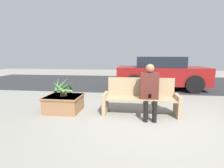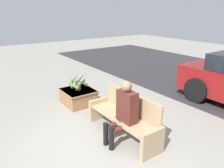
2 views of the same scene
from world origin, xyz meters
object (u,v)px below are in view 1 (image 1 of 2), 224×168
(person_seated, at_px, (149,89))
(parked_car, at_px, (160,73))
(bench, at_px, (141,98))
(potted_plant, at_px, (63,87))
(planter_box, at_px, (64,103))

(person_seated, distance_m, parked_car, 3.93)
(bench, height_order, person_seated, person_seated)
(potted_plant, relative_size, parked_car, 0.16)
(planter_box, bearing_deg, person_seated, -2.96)
(bench, bearing_deg, parked_car, 74.94)
(bench, xyz_separation_m, planter_box, (-2.01, -0.07, -0.19))
(bench, relative_size, parked_car, 0.49)
(parked_car, bearing_deg, planter_box, -128.69)
(person_seated, bearing_deg, bench, 136.54)
(person_seated, height_order, parked_car, parked_car)
(parked_car, bearing_deg, person_seated, -101.55)
(planter_box, xyz_separation_m, parked_car, (3.00, 3.74, 0.49))
(bench, distance_m, planter_box, 2.02)
(person_seated, xyz_separation_m, parked_car, (0.79, 3.85, 0.03))
(potted_plant, bearing_deg, person_seated, -2.76)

